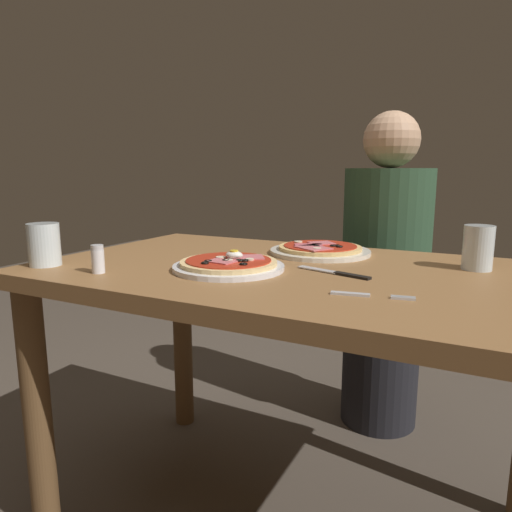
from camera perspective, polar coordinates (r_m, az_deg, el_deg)
The scene contains 9 objects.
dining_table at distance 1.18m, azimuth 4.35°, elevation -6.89°, with size 1.27×0.76×0.73m.
pizza_foreground at distance 1.12m, azimuth -3.37°, elevation -1.08°, with size 0.27×0.27×0.05m.
pizza_across_left at distance 1.35m, azimuth 8.02°, elevation 0.76°, with size 0.29×0.29×0.03m.
water_glass_near at distance 1.28m, azimuth -24.70°, elevation 0.96°, with size 0.08×0.08×0.11m.
water_glass_far at distance 1.24m, azimuth 25.75°, elevation 0.61°, with size 0.07×0.07×0.11m.
fork at distance 0.91m, azimuth 13.37°, elevation -4.72°, with size 0.16×0.04×0.00m.
knife at distance 1.09m, azimuth 10.08°, elevation -2.09°, with size 0.19×0.07×0.01m.
salt_shaker at distance 1.14m, azimuth -18.97°, elevation -0.38°, with size 0.03×0.03×0.07m.
diner_person at distance 1.80m, azimuth 15.58°, elevation -3.08°, with size 0.32×0.32×1.18m.
Camera 1 is at (0.43, -1.04, 0.97)m, focal length 32.34 mm.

